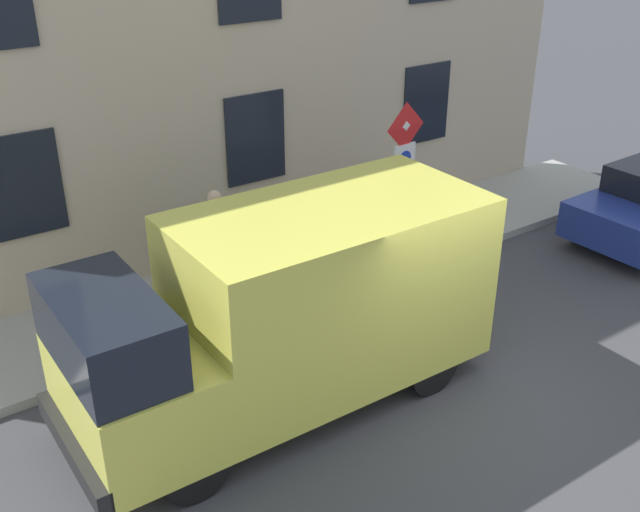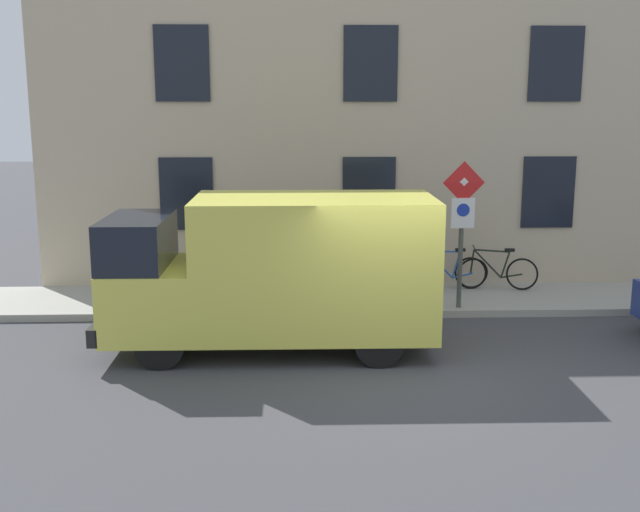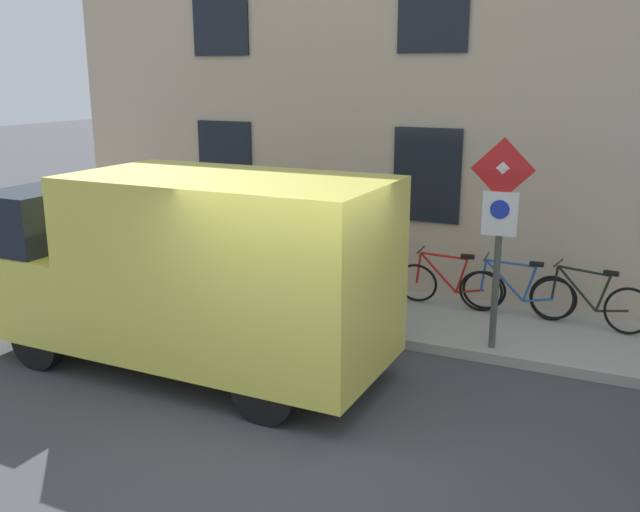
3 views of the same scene
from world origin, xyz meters
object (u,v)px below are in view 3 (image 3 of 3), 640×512
Objects in this scene: pedestrian at (317,245)px; litter_bin at (363,294)px; bicycle_black at (589,301)px; bicycle_blue at (516,292)px; sign_post_stacked at (500,216)px; bicycle_red at (449,284)px; delivery_van at (190,267)px.

pedestrian is 1.33m from litter_bin.
bicycle_blue is (-0.00, 1.01, 0.00)m from bicycle_black.
bicycle_black is 4.10m from pedestrian.
pedestrian is 1.91× the size of litter_bin.
sign_post_stacked reaches higher than litter_bin.
litter_bin reaches higher than bicycle_blue.
bicycle_red is (1.43, 0.96, -1.41)m from sign_post_stacked.
sign_post_stacked is 1.54× the size of pedestrian.
delivery_van reaches higher than litter_bin.
delivery_van is 2.65m from litter_bin.
delivery_van is 3.11× the size of pedestrian.
pedestrian is (-0.63, 2.99, 0.56)m from bicycle_blue.
delivery_van reaches higher than bicycle_red.
bicycle_blue is at bearing -2.04° from sign_post_stacked.
sign_post_stacked is at bearing 61.36° from bicycle_black.
delivery_van is (-1.91, 3.39, -0.58)m from sign_post_stacked.
delivery_van is at bearing 44.90° from bicycle_black.
litter_bin is (0.14, 1.89, -1.33)m from sign_post_stacked.
litter_bin is (2.05, -1.51, -0.74)m from delivery_van.
pedestrian reaches higher than bicycle_black.
litter_bin is at bearing -125.91° from delivery_van.
bicycle_blue is (1.43, -0.05, -1.41)m from sign_post_stacked.
pedestrian is at bearing 74.86° from sign_post_stacked.
bicycle_black is 2.03m from bicycle_red.
delivery_van is at bearing 143.67° from litter_bin.
bicycle_black is 3.22m from litter_bin.
bicycle_blue is at bearing 8.16° from bicycle_black.
bicycle_black is at bearing 176.17° from bicycle_red.
delivery_van is 3.12× the size of bicycle_blue.
sign_post_stacked reaches higher than pedestrian.
bicycle_blue and bicycle_red have the same top height.
pedestrian is (2.71, -0.45, -0.26)m from delivery_van.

